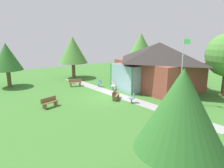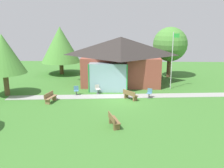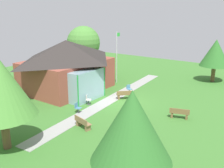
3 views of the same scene
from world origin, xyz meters
name	(u,v)px [view 3 (image 3 of 3)]	position (x,y,z in m)	size (l,w,h in m)	color
ground_plane	(122,102)	(0.00, 0.00, 0.00)	(44.00, 44.00, 0.00)	#3D752D
pavilion	(68,65)	(-0.14, 6.64, 2.69)	(9.24, 8.08, 5.15)	brown
footpath	(111,99)	(0.00, 1.22, 0.01)	(20.91, 1.30, 0.03)	#999993
flagpole	(117,55)	(5.12, 4.14, 3.18)	(0.64, 0.08, 5.78)	silver
bench_rear_near_path	(124,95)	(0.77, 0.27, 0.40)	(1.34, 1.40, 0.84)	brown
bench_front_center	(179,114)	(-0.53, -5.60, 0.40)	(0.88, 1.56, 0.84)	brown
bench_mid_left	(83,123)	(-6.14, -0.69, 0.40)	(0.79, 1.56, 0.84)	olive
patio_chair_west	(78,108)	(-4.28, 1.50, 0.42)	(0.51, 0.51, 0.86)	teal
patio_chair_porch_left	(88,100)	(-2.29, 2.11, 0.42)	(0.61, 0.61, 0.86)	beige
patio_chair_lawn_spare	(129,89)	(2.54, 0.86, 0.42)	(0.59, 0.59, 0.86)	teal
tree_behind_pavilion_right	(84,43)	(5.92, 9.79, 4.06)	(4.17, 4.17, 6.17)	brown
tree_far_east	(215,53)	(11.97, -4.75, 3.35)	(3.38, 3.38, 4.89)	brown
tree_west_hedge	(0,86)	(-10.80, 1.24, 3.89)	(3.99, 3.99, 5.71)	brown
tree_lawn_corner	(132,127)	(-10.24, -7.16, 3.49)	(3.44, 3.44, 5.07)	brown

